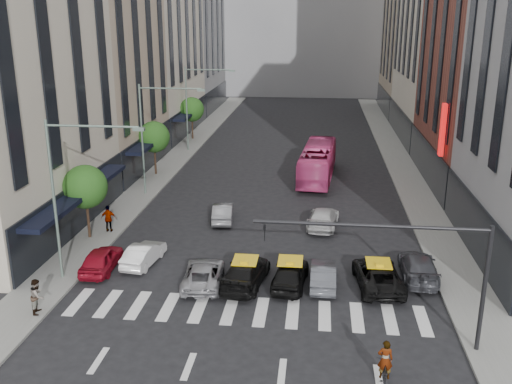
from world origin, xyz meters
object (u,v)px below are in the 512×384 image
(streetlamp_near, at_px, (69,180))
(pedestrian_far, at_px, (109,219))
(taxi_left, at_px, (245,273))
(pedestrian_near, at_px, (37,296))
(streetlamp_mid, at_px, (153,125))
(streetlamp_far, at_px, (195,98))
(taxi_center, at_px, (290,273))
(car_white_front, at_px, (144,254))
(bus, at_px, (318,162))
(car_red, at_px, (101,259))
(motorcycle, at_px, (384,374))

(streetlamp_near, height_order, pedestrian_far, streetlamp_near)
(taxi_left, relative_size, pedestrian_near, 2.78)
(streetlamp_mid, distance_m, taxi_left, 18.92)
(streetlamp_near, height_order, streetlamp_far, same)
(taxi_left, relative_size, taxi_center, 1.16)
(car_white_front, xyz_separation_m, taxi_center, (8.90, -1.93, 0.09))
(streetlamp_mid, relative_size, pedestrian_near, 5.00)
(streetlamp_mid, distance_m, streetlamp_far, 16.00)
(bus, bearing_deg, taxi_left, 84.77)
(streetlamp_mid, bearing_deg, streetlamp_near, -90.00)
(streetlamp_near, bearing_deg, car_red, 58.72)
(car_red, distance_m, bus, 24.52)
(streetlamp_near, height_order, car_red, streetlamp_near)
(streetlamp_near, relative_size, streetlamp_mid, 1.00)
(car_red, height_order, motorcycle, car_red)
(car_white_front, distance_m, bus, 22.47)
(streetlamp_far, bearing_deg, motorcycle, -67.81)
(taxi_left, bearing_deg, bus, -92.52)
(taxi_left, bearing_deg, car_red, 1.10)
(bus, xyz_separation_m, pedestrian_near, (-13.62, -26.54, -0.52))
(streetlamp_far, relative_size, bus, 0.80)
(car_red, relative_size, pedestrian_far, 2.22)
(bus, bearing_deg, pedestrian_near, 67.37)
(taxi_left, bearing_deg, car_white_front, -10.59)
(streetlamp_mid, xyz_separation_m, car_white_front, (3.04, -13.47, -5.25))
(taxi_left, bearing_deg, pedestrian_near, 31.76)
(streetlamp_far, bearing_deg, bus, -35.57)
(car_red, bearing_deg, taxi_center, 174.07)
(car_white_front, height_order, pedestrian_far, pedestrian_far)
(bus, xyz_separation_m, pedestrian_far, (-14.07, -15.37, -0.49))
(streetlamp_mid, relative_size, pedestrian_far, 4.85)
(taxi_left, height_order, pedestrian_far, pedestrian_far)
(streetlamp_mid, xyz_separation_m, streetlamp_far, (0.00, 16.00, 0.00))
(streetlamp_mid, relative_size, taxi_center, 2.08)
(motorcycle, height_order, pedestrian_far, pedestrian_far)
(streetlamp_near, bearing_deg, bus, 59.50)
(car_red, bearing_deg, streetlamp_far, -90.27)
(taxi_center, height_order, pedestrian_far, pedestrian_far)
(car_red, bearing_deg, streetlamp_near, 56.87)
(taxi_left, xyz_separation_m, pedestrian_far, (-10.27, 6.68, 0.35))
(car_white_front, bearing_deg, pedestrian_far, -42.60)
(streetlamp_far, xyz_separation_m, car_red, (0.84, -30.61, -5.20))
(streetlamp_near, distance_m, car_red, 5.45)
(car_red, distance_m, motorcycle, 17.87)
(streetlamp_near, height_order, taxi_center, streetlamp_near)
(streetlamp_near, relative_size, car_white_front, 2.28)
(streetlamp_far, bearing_deg, car_white_front, -84.10)
(car_red, distance_m, taxi_left, 8.67)
(taxi_left, height_order, bus, bus)
(streetlamp_near, relative_size, pedestrian_near, 5.00)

